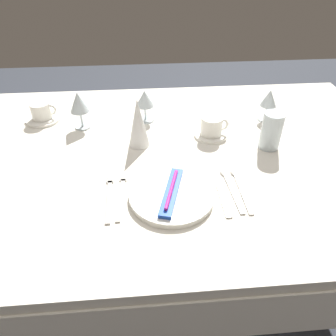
{
  "coord_description": "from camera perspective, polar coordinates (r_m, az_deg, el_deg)",
  "views": [
    {
      "loc": [
        -0.05,
        -0.94,
        1.39
      ],
      "look_at": [
        0.02,
        -0.12,
        0.76
      ],
      "focal_mm": 34.47,
      "sensor_mm": 36.0,
      "label": 1
    }
  ],
  "objects": [
    {
      "name": "dining_table",
      "position": [
        1.19,
        -1.27,
        -0.37
      ],
      "size": [
        1.8,
        1.11,
        0.74
      ],
      "color": "silver",
      "rests_on": "ground"
    },
    {
      "name": "fork_outer",
      "position": [
        0.98,
        -8.23,
        -4.44
      ],
      "size": [
        0.03,
        0.21,
        0.0
      ],
      "color": "beige",
      "rests_on": "dining_table"
    },
    {
      "name": "toothbrush_package",
      "position": [
        0.94,
        0.61,
        -4.16
      ],
      "size": [
        0.09,
        0.21,
        0.02
      ],
      "color": "blue",
      "rests_on": "dinner_plate"
    },
    {
      "name": "saucer_left",
      "position": [
        1.43,
        -21.2,
        8.07
      ],
      "size": [
        0.14,
        0.14,
        0.01
      ],
      "primitive_type": "cylinder",
      "color": "white",
      "rests_on": "dining_table"
    },
    {
      "name": "wine_glass_centre",
      "position": [
        1.36,
        17.44,
        11.45
      ],
      "size": [
        0.06,
        0.06,
        0.13
      ],
      "color": "silver",
      "rests_on": "dining_table"
    },
    {
      "name": "ground_plane",
      "position": [
        1.68,
        -0.95,
        -18.47
      ],
      "size": [
        6.0,
        6.0,
        0.0
      ],
      "primitive_type": "plane",
      "color": "#383D47"
    },
    {
      "name": "drink_tumbler",
      "position": [
        1.2,
        17.7,
        6.01
      ],
      "size": [
        0.07,
        0.07,
        0.13
      ],
      "color": "silver",
      "rests_on": "dining_table"
    },
    {
      "name": "coffee_cup_left",
      "position": [
        1.41,
        -21.48,
        9.41
      ],
      "size": [
        0.1,
        0.08,
        0.07
      ],
      "color": "white",
      "rests_on": "saucer_left"
    },
    {
      "name": "dinner_plate",
      "position": [
        0.95,
        0.6,
        -4.92
      ],
      "size": [
        0.25,
        0.25,
        0.02
      ],
      "primitive_type": "cylinder",
      "color": "white",
      "rests_on": "dining_table"
    },
    {
      "name": "wine_glass_right",
      "position": [
        1.3,
        -4.13,
        11.85
      ],
      "size": [
        0.07,
        0.07,
        0.13
      ],
      "color": "silver",
      "rests_on": "dining_table"
    },
    {
      "name": "wine_glass_left",
      "position": [
        1.29,
        -15.51,
        10.95
      ],
      "size": [
        0.07,
        0.07,
        0.15
      ],
      "color": "silver",
      "rests_on": "dining_table"
    },
    {
      "name": "napkin_folded",
      "position": [
        1.14,
        -5.28,
        7.94
      ],
      "size": [
        0.08,
        0.08,
        0.18
      ],
      "primitive_type": "cone",
      "color": "white",
      "rests_on": "dining_table"
    },
    {
      "name": "coffee_cup_right",
      "position": [
        1.22,
        7.79,
        7.41
      ],
      "size": [
        0.1,
        0.08,
        0.07
      ],
      "color": "white",
      "rests_on": "saucer_right"
    },
    {
      "name": "dinner_knife",
      "position": [
        0.98,
        9.43,
        -4.33
      ],
      "size": [
        0.02,
        0.22,
        0.0
      ],
      "color": "beige",
      "rests_on": "dining_table"
    },
    {
      "name": "spoon_dessert",
      "position": [
        1.02,
        12.55,
        -2.85
      ],
      "size": [
        0.03,
        0.21,
        0.01
      ],
      "color": "beige",
      "rests_on": "dining_table"
    },
    {
      "name": "fork_inner",
      "position": [
        0.98,
        -10.35,
        -4.74
      ],
      "size": [
        0.02,
        0.21,
        0.0
      ],
      "color": "beige",
      "rests_on": "dining_table"
    },
    {
      "name": "saucer_right",
      "position": [
        1.24,
        7.56,
        5.81
      ],
      "size": [
        0.12,
        0.12,
        0.01
      ],
      "primitive_type": "cylinder",
      "color": "white",
      "rests_on": "dining_table"
    },
    {
      "name": "spoon_soup",
      "position": [
        1.01,
        10.85,
        -2.85
      ],
      "size": [
        0.03,
        0.21,
        0.01
      ],
      "color": "beige",
      "rests_on": "dining_table"
    }
  ]
}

